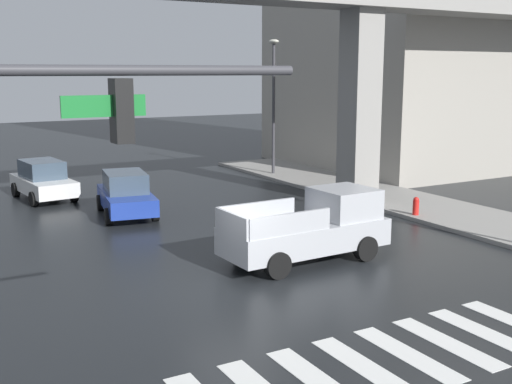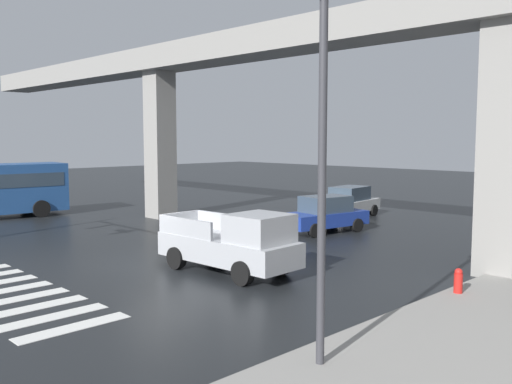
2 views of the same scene
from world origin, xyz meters
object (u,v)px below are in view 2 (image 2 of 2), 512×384
at_px(street_lamp_near_corner, 323,133).
at_px(fire_hydrant, 458,283).
at_px(pickup_truck, 234,244).
at_px(sedan_white, 349,202).
at_px(sedan_blue, 324,214).

xyz_separation_m(street_lamp_near_corner, fire_hydrant, (-0.40, 6.59, -4.13)).
distance_m(pickup_truck, sedan_white, 14.47).
distance_m(sedan_white, sedan_blue, 5.41).
bearing_deg(street_lamp_near_corner, pickup_truck, 149.59).
bearing_deg(sedan_blue, fire_hydrant, -32.25).
xyz_separation_m(pickup_truck, sedan_white, (-5.21, 13.50, -0.14)).
xyz_separation_m(pickup_truck, street_lamp_near_corner, (6.91, -4.06, 3.57)).
relative_size(sedan_blue, street_lamp_near_corner, 0.63).
xyz_separation_m(sedan_white, fire_hydrant, (11.72, -10.97, -0.42)).
distance_m(sedan_white, street_lamp_near_corner, 21.66).
relative_size(pickup_truck, sedan_blue, 1.14).
height_order(pickup_truck, street_lamp_near_corner, street_lamp_near_corner).
bearing_deg(fire_hydrant, pickup_truck, -158.78).
distance_m(sedan_blue, street_lamp_near_corner, 16.47).
bearing_deg(pickup_truck, fire_hydrant, 21.22).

